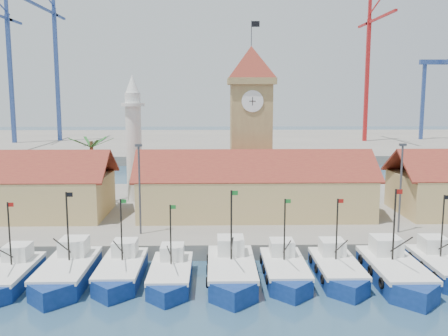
{
  "coord_description": "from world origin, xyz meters",
  "views": [
    {
      "loc": [
        -4.71,
        -36.54,
        15.38
      ],
      "look_at": [
        -3.53,
        18.0,
        7.24
      ],
      "focal_mm": 40.0,
      "sensor_mm": 36.0,
      "label": 1
    }
  ],
  "objects_px": {
    "boat_5": "(285,272)",
    "minaret": "(134,138)",
    "clock_tower": "(251,121)",
    "boat_0": "(8,278)"
  },
  "relations": [
    {
      "from": "boat_5",
      "to": "minaret",
      "type": "relative_size",
      "value": 0.58
    },
    {
      "from": "clock_tower",
      "to": "minaret",
      "type": "bearing_deg",
      "value": 172.39
    },
    {
      "from": "clock_tower",
      "to": "minaret",
      "type": "distance_m",
      "value": 15.3
    },
    {
      "from": "boat_0",
      "to": "boat_5",
      "type": "distance_m",
      "value": 22.53
    },
    {
      "from": "boat_0",
      "to": "minaret",
      "type": "relative_size",
      "value": 0.58
    },
    {
      "from": "clock_tower",
      "to": "boat_0",
      "type": "bearing_deg",
      "value": -131.78
    },
    {
      "from": "boat_5",
      "to": "clock_tower",
      "type": "bearing_deg",
      "value": 93.07
    },
    {
      "from": "boat_0",
      "to": "boat_5",
      "type": "xyz_separation_m",
      "value": [
        22.52,
        0.75,
        0.0
      ]
    },
    {
      "from": "boat_0",
      "to": "boat_5",
      "type": "bearing_deg",
      "value": 1.92
    },
    {
      "from": "boat_5",
      "to": "clock_tower",
      "type": "distance_m",
      "value": 25.68
    }
  ]
}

